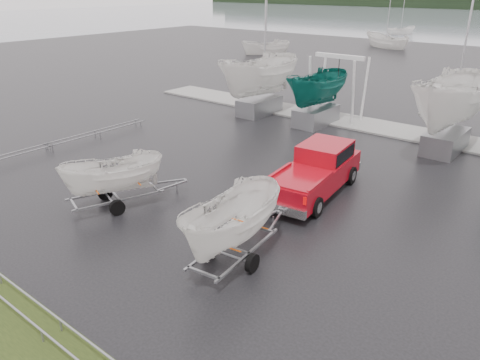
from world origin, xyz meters
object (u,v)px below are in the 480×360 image
pickup_truck (317,169)px  trailer_parked (110,146)px  trailer_hitched (233,179)px  boat_hoist (338,78)px

pickup_truck → trailer_parked: (-5.39, -6.24, 1.48)m
trailer_hitched → trailer_parked: 6.17m
pickup_truck → boat_hoist: 11.82m
trailer_hitched → boat_hoist: 17.92m
pickup_truck → trailer_hitched: (0.77, -6.37, 1.81)m
trailer_hitched → boat_hoist: trailer_hitched is taller
pickup_truck → trailer_hitched: 6.66m
pickup_truck → boat_hoist: size_ratio=1.46×
pickup_truck → trailer_parked: bearing=-137.7°
pickup_truck → trailer_parked: size_ratio=1.32×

